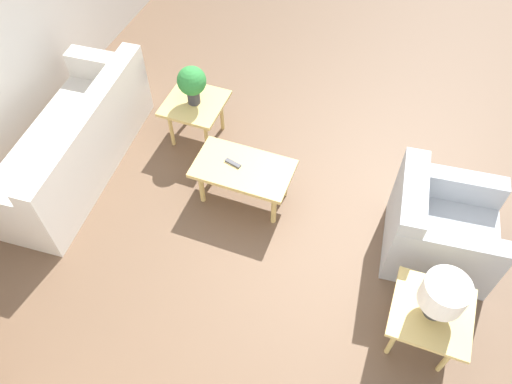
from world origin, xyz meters
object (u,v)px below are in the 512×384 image
at_px(side_table_lamp, 430,315).
at_px(table_lamp, 443,295).
at_px(sofa, 74,145).
at_px(side_table_plant, 195,107).
at_px(armchair, 437,229).
at_px(coffee_table, 243,171).
at_px(potted_plant, 192,82).

xyz_separation_m(side_table_lamp, table_lamp, (-0.00, -0.00, 0.32)).
bearing_deg(side_table_lamp, sofa, -10.32).
xyz_separation_m(side_table_plant, side_table_lamp, (-2.58, 1.45, 0.00)).
height_order(sofa, side_table_plant, sofa).
distance_m(armchair, side_table_lamp, 0.87).
relative_size(armchair, side_table_lamp, 1.64).
bearing_deg(side_table_plant, coffee_table, 141.51).
xyz_separation_m(armchair, table_lamp, (-0.05, 0.87, 0.42)).
relative_size(sofa, potted_plant, 5.13).
distance_m(side_table_plant, side_table_lamp, 2.96).
relative_size(side_table_lamp, potted_plant, 1.41).
height_order(side_table_lamp, potted_plant, potted_plant).
bearing_deg(table_lamp, potted_plant, -29.36).
bearing_deg(armchair, side_table_lamp, 176.99).
bearing_deg(side_table_plant, sofa, 40.35).
height_order(armchair, coffee_table, armchair).
relative_size(coffee_table, side_table_lamp, 1.54).
xyz_separation_m(coffee_table, side_table_lamp, (-1.82, 0.84, 0.03)).
bearing_deg(potted_plant, side_table_lamp, 150.64).
xyz_separation_m(sofa, side_table_lamp, (-3.53, 0.64, 0.11)).
distance_m(coffee_table, table_lamp, 2.03).
distance_m(sofa, side_table_plant, 1.25).
bearing_deg(side_table_plant, potted_plant, 180.00).
height_order(sofa, armchair, same).
bearing_deg(table_lamp, side_table_lamp, 26.57).
height_order(sofa, side_table_lamp, sofa).
distance_m(armchair, potted_plant, 2.63).
bearing_deg(armchair, sofa, 87.50).
height_order(side_table_plant, side_table_lamp, same).
bearing_deg(potted_plant, armchair, 167.02).
distance_m(sofa, table_lamp, 3.62).
relative_size(armchair, potted_plant, 2.33).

